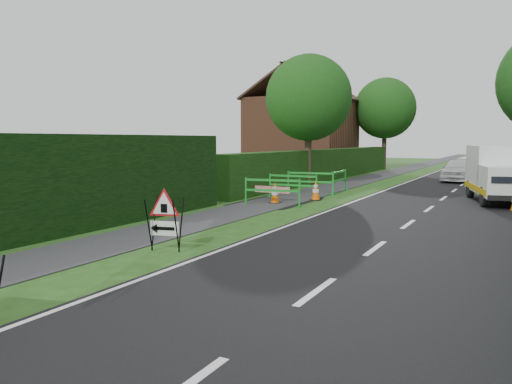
% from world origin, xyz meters
% --- Properties ---
extents(ground, '(120.00, 120.00, 0.00)m').
position_xyz_m(ground, '(0.00, 0.00, 0.00)').
color(ground, '#264513').
rests_on(ground, ground).
extents(road_surface, '(6.00, 90.00, 0.02)m').
position_xyz_m(road_surface, '(2.50, 35.00, 0.00)').
color(road_surface, black).
rests_on(road_surface, ground).
extents(footpath, '(2.00, 90.00, 0.02)m').
position_xyz_m(footpath, '(-3.00, 35.00, 0.01)').
color(footpath, '#2D2D30').
rests_on(footpath, ground).
extents(hedge_west_far, '(1.00, 24.00, 1.80)m').
position_xyz_m(hedge_west_far, '(-5.00, 22.00, 0.00)').
color(hedge_west_far, '#14380F').
rests_on(hedge_west_far, ground).
extents(house_west, '(7.50, 7.40, 7.88)m').
position_xyz_m(house_west, '(-10.00, 30.00, 2.90)').
color(house_west, brown).
rests_on(house_west, ground).
extents(tree_nw, '(4.40, 4.40, 6.70)m').
position_xyz_m(tree_nw, '(-4.60, 18.00, 4.48)').
color(tree_nw, '#2D2116').
rests_on(tree_nw, ground).
extents(tree_fw, '(4.80, 4.80, 7.24)m').
position_xyz_m(tree_fw, '(-4.60, 34.00, 4.83)').
color(tree_fw, '#2D2116').
rests_on(tree_fw, ground).
extents(triangle_sign, '(0.95, 0.95, 1.13)m').
position_xyz_m(triangle_sign, '(-1.36, 2.10, 0.79)').
color(triangle_sign, black).
rests_on(triangle_sign, ground).
extents(works_van, '(2.87, 4.96, 2.13)m').
position_xyz_m(works_van, '(4.50, 14.74, 1.13)').
color(works_van, silver).
rests_on(works_van, ground).
extents(traffic_cone_3, '(0.38, 0.38, 0.79)m').
position_xyz_m(traffic_cone_3, '(-2.83, 10.47, 0.39)').
color(traffic_cone_3, black).
rests_on(traffic_cone_3, ground).
extents(traffic_cone_4, '(0.38, 0.38, 0.79)m').
position_xyz_m(traffic_cone_4, '(-1.84, 12.07, 0.39)').
color(traffic_cone_4, black).
rests_on(traffic_cone_4, ground).
extents(ped_barrier_0, '(2.09, 0.69, 1.00)m').
position_xyz_m(ped_barrier_0, '(-2.63, 9.83, 0.63)').
color(ped_barrier_0, '#1A8F26').
rests_on(ped_barrier_0, ground).
extents(ped_barrier_1, '(2.07, 0.41, 1.00)m').
position_xyz_m(ped_barrier_1, '(-2.82, 12.07, 0.63)').
color(ped_barrier_1, '#1A8F26').
rests_on(ped_barrier_1, ground).
extents(ped_barrier_2, '(2.09, 0.61, 1.00)m').
position_xyz_m(ped_barrier_2, '(-2.84, 13.99, 0.63)').
color(ped_barrier_2, '#1A8F26').
rests_on(ped_barrier_2, ground).
extents(ped_barrier_3, '(0.44, 2.07, 1.00)m').
position_xyz_m(ped_barrier_3, '(-2.00, 15.36, 0.63)').
color(ped_barrier_3, '#1A8F26').
rests_on(ped_barrier_3, ground).
extents(redwhite_plank, '(1.50, 0.08, 0.25)m').
position_xyz_m(redwhite_plank, '(-3.22, 11.03, 0.00)').
color(redwhite_plank, red).
rests_on(redwhite_plank, ground).
extents(hatchback_car, '(1.63, 3.94, 1.33)m').
position_xyz_m(hatchback_car, '(2.07, 24.05, 0.67)').
color(hatchback_car, silver).
rests_on(hatchback_car, ground).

